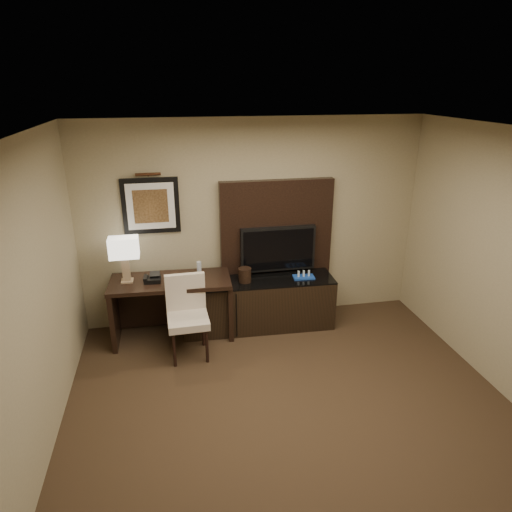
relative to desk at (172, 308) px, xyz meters
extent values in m
cube|color=#312216|center=(1.13, -2.11, -0.40)|extent=(4.50, 5.00, 0.01)
cube|color=silver|center=(1.13, -2.11, 2.30)|extent=(4.50, 5.00, 0.01)
cube|color=#988B67|center=(1.13, 0.39, 0.95)|extent=(4.50, 0.01, 2.70)
cube|color=#988B67|center=(-1.12, -2.11, 0.95)|extent=(0.01, 5.00, 2.70)
cube|color=black|center=(0.00, 0.00, 0.00)|extent=(1.51, 0.70, 0.80)
cube|color=black|center=(1.12, 0.04, -0.06)|extent=(2.00, 0.62, 0.68)
cube|color=black|center=(1.43, 0.33, 0.87)|extent=(1.50, 0.12, 1.30)
cube|color=black|center=(1.43, 0.23, 0.62)|extent=(1.00, 0.08, 0.60)
cube|color=black|center=(-0.17, 0.37, 1.25)|extent=(0.70, 0.04, 0.70)
cylinder|color=#422515|center=(-0.17, 0.33, 1.65)|extent=(0.04, 0.04, 0.30)
cube|color=#1B20AF|center=(0.12, -0.06, 0.41)|extent=(0.27, 0.34, 0.02)
imported|color=#B49F8D|center=(0.07, -0.05, 0.51)|extent=(0.17, 0.04, 0.23)
cylinder|color=#AEB9C5|center=(0.37, 0.09, 0.49)|extent=(0.07, 0.07, 0.18)
cylinder|color=black|center=(0.94, 0.01, 0.38)|extent=(0.19, 0.19, 0.19)
camera|label=1|loc=(0.06, -5.28, 2.70)|focal=32.00mm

